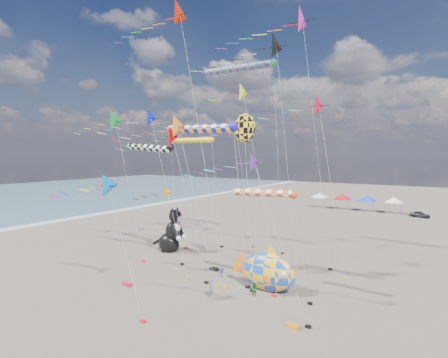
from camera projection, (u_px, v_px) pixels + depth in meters
ground at (135, 324)px, 24.20m from camera, size 260.00×260.00×0.00m
delta_kite_0 at (301, 107)px, 34.18m from camera, size 11.58×2.40×17.90m
delta_kite_1 at (151, 122)px, 34.08m from camera, size 10.80×1.83×16.24m
delta_kite_2 at (243, 168)px, 25.72m from camera, size 10.18×1.62×12.04m
delta_kite_3 at (307, 19)px, 35.34m from camera, size 12.83×3.14×27.29m
delta_kite_4 at (163, 194)px, 45.29m from camera, size 8.78×1.77×7.92m
delta_kite_5 at (236, 96)px, 42.72m from camera, size 13.06×2.34×20.37m
delta_kite_6 at (117, 122)px, 39.16m from camera, size 10.77×2.51×16.87m
delta_kite_7 at (179, 12)px, 31.66m from camera, size 13.15×2.66×26.31m
delta_kite_8 at (220, 133)px, 45.95m from camera, size 10.73×1.81×15.92m
delta_kite_9 at (266, 52)px, 36.16m from camera, size 13.10×2.75×24.03m
delta_kite_10 at (173, 129)px, 32.65m from camera, size 12.42×2.37×15.62m
delta_kite_11 at (90, 190)px, 26.79m from camera, size 11.49×1.97×10.40m
delta_kite_12 at (166, 139)px, 33.52m from camera, size 11.22×2.12×14.61m
windsock_0 at (193, 141)px, 45.77m from camera, size 8.49×0.74×14.01m
windsock_1 at (241, 68)px, 42.95m from camera, size 11.33×0.92×22.88m
windsock_2 at (204, 129)px, 32.37m from camera, size 9.06×0.86×14.61m
windsock_3 at (151, 148)px, 38.76m from camera, size 8.19×0.79×12.92m
windsock_4 at (266, 194)px, 28.93m from camera, size 7.26×0.65×8.91m
angelfish_kite at (242, 129)px, 31.90m from camera, size 3.74×3.02×15.52m
cat_inflatable at (171, 229)px, 42.16m from camera, size 4.14×2.11×5.56m
fish_inflatable at (267, 272)px, 30.23m from camera, size 6.73×2.47×4.24m
person_adult at (212, 289)px, 28.45m from camera, size 0.64×0.45×1.65m
child_green at (255, 289)px, 29.03m from camera, size 0.59×0.49×1.13m
child_blue at (222, 272)px, 33.58m from camera, size 0.65×0.44×1.03m
kite_bag_0 at (127, 284)px, 31.28m from camera, size 0.90×0.44×0.30m
kite_bag_1 at (293, 326)px, 23.66m from camera, size 0.90×0.44×0.30m
kite_bag_2 at (214, 269)px, 35.46m from camera, size 0.90×0.44×0.30m
tent_row at (355, 196)px, 73.50m from camera, size 19.20×4.20×3.80m
parked_car at (420, 214)px, 65.39m from camera, size 3.65×2.20×1.16m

